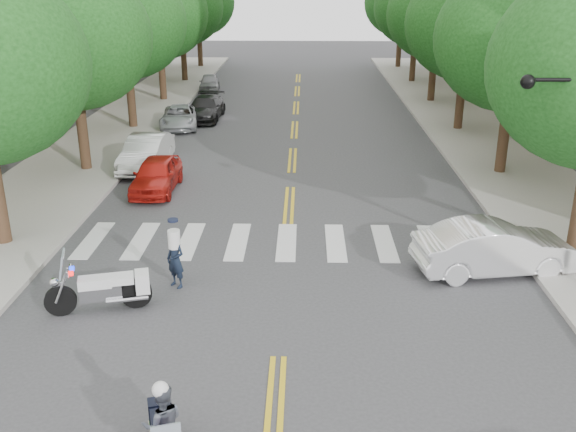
{
  "coord_description": "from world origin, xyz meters",
  "views": [
    {
      "loc": [
        0.53,
        -12.2,
        8.03
      ],
      "look_at": [
        0.07,
        5.42,
        1.3
      ],
      "focal_mm": 40.0,
      "sensor_mm": 36.0,
      "label": 1
    }
  ],
  "objects_px": {
    "motorcycle_police": "(164,429)",
    "motorcycle_parked": "(108,289)",
    "officer_standing": "(175,260)",
    "convertible": "(494,248)"
  },
  "relations": [
    {
      "from": "motorcycle_police",
      "to": "motorcycle_parked",
      "type": "xyz_separation_m",
      "value": [
        -2.55,
        5.44,
        -0.19
      ]
    },
    {
      "from": "officer_standing",
      "to": "motorcycle_parked",
      "type": "bearing_deg",
      "value": -101.43
    },
    {
      "from": "convertible",
      "to": "motorcycle_parked",
      "type": "bearing_deg",
      "value": 93.96
    },
    {
      "from": "motorcycle_parked",
      "to": "convertible",
      "type": "distance_m",
      "value": 10.58
    },
    {
      "from": "officer_standing",
      "to": "convertible",
      "type": "xyz_separation_m",
      "value": [
        8.83,
        1.13,
        -0.05
      ]
    },
    {
      "from": "motorcycle_police",
      "to": "convertible",
      "type": "relative_size",
      "value": 0.47
    },
    {
      "from": "motorcycle_police",
      "to": "motorcycle_parked",
      "type": "distance_m",
      "value": 6.01
    },
    {
      "from": "motorcycle_parked",
      "to": "convertible",
      "type": "bearing_deg",
      "value": -91.61
    },
    {
      "from": "motorcycle_parked",
      "to": "officer_standing",
      "type": "relative_size",
      "value": 1.63
    },
    {
      "from": "motorcycle_parked",
      "to": "motorcycle_police",
      "type": "bearing_deg",
      "value": -169.88
    }
  ]
}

